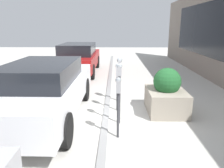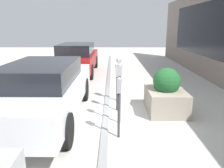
{
  "view_description": "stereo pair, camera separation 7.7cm",
  "coord_description": "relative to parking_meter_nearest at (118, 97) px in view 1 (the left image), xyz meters",
  "views": [
    {
      "loc": [
        -5.53,
        -0.17,
        2.37
      ],
      "look_at": [
        0.0,
        -0.08,
        0.91
      ],
      "focal_mm": 35.0,
      "sensor_mm": 36.0,
      "label": 1
    },
    {
      "loc": [
        -5.53,
        -0.09,
        2.37
      ],
      "look_at": [
        0.0,
        -0.08,
        0.91
      ],
      "focal_mm": 35.0,
      "sensor_mm": 36.0,
      "label": 2
    }
  ],
  "objects": [
    {
      "name": "parking_meter_middle",
      "position": [
        1.61,
        -0.0,
        -0.02
      ],
      "size": [
        0.14,
        0.12,
        1.37
      ],
      "color": "#38383D",
      "rests_on": "ground_plane"
    },
    {
      "name": "parking_meter_fourth",
      "position": [
        2.42,
        -0.07,
        0.08
      ],
      "size": [
        0.2,
        0.17,
        1.43
      ],
      "color": "#38383D",
      "rests_on": "ground_plane"
    },
    {
      "name": "planter_box",
      "position": [
        1.5,
        -1.37,
        -0.43
      ],
      "size": [
        1.35,
        1.04,
        1.27
      ],
      "color": "gray",
      "rests_on": "ground_plane"
    },
    {
      "name": "parked_car_middle",
      "position": [
        1.03,
        1.88,
        -0.13
      ],
      "size": [
        4.78,
        1.85,
        1.51
      ],
      "rotation": [
        0.0,
        0.0,
        -0.01
      ],
      "color": "silver",
      "rests_on": "ground_plane"
    },
    {
      "name": "parking_meter_second",
      "position": [
        0.74,
        -0.04,
        0.08
      ],
      "size": [
        0.14,
        0.12,
        1.52
      ],
      "color": "#38383D",
      "rests_on": "ground_plane"
    },
    {
      "name": "parked_car_rear",
      "position": [
        6.86,
        1.97,
        -0.13
      ],
      "size": [
        4.78,
        1.88,
        1.53
      ],
      "rotation": [
        0.0,
        0.0,
        -0.0
      ],
      "color": "maroon",
      "rests_on": "ground_plane"
    },
    {
      "name": "parking_meter_nearest",
      "position": [
        0.0,
        0.0,
        0.0
      ],
      "size": [
        0.15,
        0.12,
        1.36
      ],
      "color": "#38383D",
      "rests_on": "ground_plane"
    },
    {
      "name": "ground_plane",
      "position": [
        1.17,
        0.23,
        -0.94
      ],
      "size": [
        40.0,
        40.0,
        0.0
      ],
      "primitive_type": "plane",
      "color": "beige"
    },
    {
      "name": "curb_strip",
      "position": [
        1.17,
        0.31,
        -0.92
      ],
      "size": [
        24.5,
        0.16,
        0.04
      ],
      "color": "gray",
      "rests_on": "ground_plane"
    }
  ]
}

